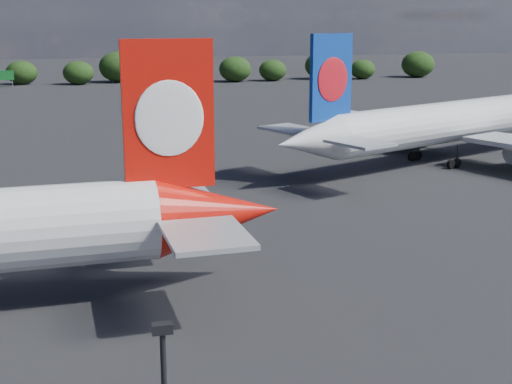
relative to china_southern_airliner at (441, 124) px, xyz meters
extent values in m
plane|color=black|center=(-50.40, 6.53, -5.24)|extent=(500.00, 500.00, 0.00)
cone|color=red|center=(-36.22, -37.46, 0.32)|extent=(9.22, 6.10, 5.56)
cube|color=red|center=(-39.55, -37.66, 7.44)|extent=(6.14, 0.93, 10.01)
ellipsoid|color=white|center=(-39.53, -38.00, 7.24)|extent=(4.68, 0.51, 5.12)
ellipsoid|color=white|center=(-39.57, -37.33, 7.24)|extent=(4.68, 0.51, 5.12)
cube|color=#A0A3A8|center=(-38.06, -43.70, 0.77)|extent=(5.40, 6.97, 0.33)
cube|color=#A0A3A8|center=(-38.81, -31.49, 0.77)|extent=(5.40, 6.97, 0.33)
cylinder|color=silver|center=(1.68, 0.75, 0.17)|extent=(39.77, 21.73, 5.41)
cone|color=silver|center=(-21.05, -9.41, 0.17)|extent=(10.12, 8.48, 5.41)
cube|color=#0D3696|center=(-18.08, -8.08, 7.10)|extent=(5.66, 2.92, 9.74)
ellipsoid|color=red|center=(-17.95, -8.38, 6.90)|extent=(4.24, 2.05, 4.98)
ellipsoid|color=red|center=(-18.22, -7.79, 6.90)|extent=(4.24, 2.05, 4.98)
cube|color=#A0A3A8|center=(-16.64, -13.96, 0.60)|extent=(7.10, 7.92, 0.32)
cube|color=#A0A3A8|center=(-21.50, -3.09, 0.60)|extent=(7.10, 7.92, 0.32)
cube|color=#A0A3A8|center=(-2.08, 14.48, -1.56)|extent=(15.26, 22.64, 0.60)
cylinder|color=#A0A3A8|center=(2.10, 10.43, -2.97)|extent=(6.13, 4.88, 2.92)
cube|color=#A0A3A8|center=(2.10, 10.43, -2.21)|extent=(2.31, 1.27, 1.30)
cylinder|color=black|center=(1.03, -3.10, -3.62)|extent=(0.40, 0.40, 2.71)
cylinder|color=black|center=(1.03, -3.10, -4.65)|extent=(1.29, 0.93, 1.19)
cylinder|color=black|center=(-0.05, -3.58, -4.65)|extent=(1.29, 0.93, 1.19)
cylinder|color=black|center=(-1.62, 2.83, -3.62)|extent=(0.40, 0.40, 2.71)
cylinder|color=black|center=(-1.62, 2.83, -4.65)|extent=(1.29, 0.93, 1.19)
cylinder|color=black|center=(-2.71, 2.35, -4.65)|extent=(1.29, 0.93, 1.19)
cube|color=black|center=(-42.96, -67.88, 5.94)|extent=(0.55, 0.30, 0.28)
cube|color=#136021|center=(-68.40, 122.53, -2.04)|extent=(6.00, 0.30, 2.60)
cylinder|color=gray|center=(-65.90, 122.53, -4.24)|extent=(0.20, 0.20, 2.00)
cube|color=yellow|center=(-38.40, 128.53, -1.24)|extent=(5.00, 0.30, 3.00)
cylinder|color=gray|center=(-38.40, 128.53, -3.99)|extent=(0.30, 0.30, 2.50)
ellipsoid|color=black|center=(-63.86, 129.08, -1.88)|extent=(8.75, 7.40, 6.73)
ellipsoid|color=black|center=(-48.13, 125.50, -1.91)|extent=(8.66, 7.33, 6.66)
ellipsoid|color=black|center=(-36.42, 129.78, -0.72)|extent=(11.75, 9.95, 9.04)
ellipsoid|color=black|center=(-20.02, 128.93, -1.85)|extent=(8.83, 7.47, 6.79)
ellipsoid|color=black|center=(-2.92, 124.05, -1.53)|extent=(9.66, 8.17, 7.43)
ellipsoid|color=black|center=(8.63, 124.38, -2.04)|extent=(8.31, 7.03, 6.39)
ellipsoid|color=black|center=(25.08, 127.07, -1.06)|extent=(10.87, 9.19, 8.36)
ellipsoid|color=black|center=(37.43, 124.59, -2.26)|extent=(7.76, 6.57, 5.97)
ellipsoid|color=black|center=(56.82, 126.68, -1.16)|extent=(10.61, 8.98, 8.16)
camera|label=1|loc=(-44.41, -85.25, 13.90)|focal=50.00mm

